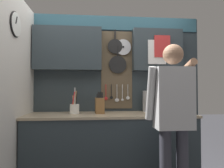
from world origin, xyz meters
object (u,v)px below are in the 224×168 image
at_px(microwave, 162,102).
at_px(utensil_crock, 75,108).
at_px(knife_block, 100,105).
at_px(person, 173,111).

distance_m(microwave, utensil_crock, 1.18).
bearing_deg(knife_block, utensil_crock, 179.92).
bearing_deg(utensil_crock, microwave, -0.06).
relative_size(utensil_crock, person, 0.20).
bearing_deg(microwave, utensil_crock, 179.94).
relative_size(knife_block, person, 0.17).
bearing_deg(person, microwave, 80.32).
relative_size(knife_block, utensil_crock, 0.84).
bearing_deg(person, utensil_crock, 149.81).
distance_m(knife_block, person, 0.97).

